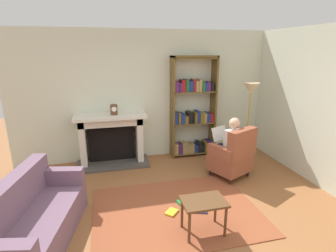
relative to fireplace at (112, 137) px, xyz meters
name	(u,v)px	position (x,y,z in m)	size (l,w,h in m)	color
ground	(182,223)	(0.83, -2.30, -0.57)	(14.00, 14.00, 0.00)	#955C34
back_wall	(148,96)	(0.83, 0.25, 0.78)	(5.60, 0.10, 2.70)	silver
side_wall_right	(297,101)	(3.48, -1.05, 0.78)	(0.10, 5.20, 2.70)	silver
area_rug	(176,210)	(0.83, -2.00, -0.56)	(2.40, 1.80, 0.01)	brown
fireplace	(112,137)	(0.00, 0.00, 0.00)	(1.45, 0.64, 1.06)	#4C4742
mantel_clock	(114,110)	(0.08, -0.10, 0.60)	(0.14, 0.14, 0.20)	brown
bookshelf	(193,111)	(1.77, 0.03, 0.45)	(0.98, 0.32, 2.18)	brown
armchair_reading	(233,156)	(2.13, -1.20, -0.14)	(0.84, 0.83, 0.97)	#331E14
seated_reader	(229,144)	(2.08, -1.09, 0.06)	(0.51, 0.60, 1.14)	silver
sofa_floral	(33,221)	(-1.03, -2.25, -0.25)	(1.06, 1.81, 0.85)	slate
side_table	(204,206)	(1.04, -2.54, -0.17)	(0.56, 0.39, 0.47)	brown
scattered_books	(186,207)	(1.00, -1.98, -0.54)	(0.66, 0.46, 0.03)	gold
floor_lamp	(251,95)	(2.77, -0.56, 0.85)	(0.32, 0.32, 1.67)	#B7933F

